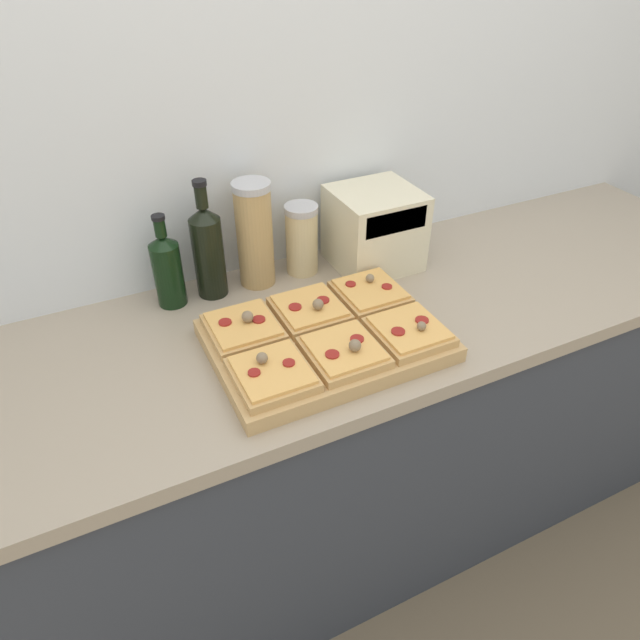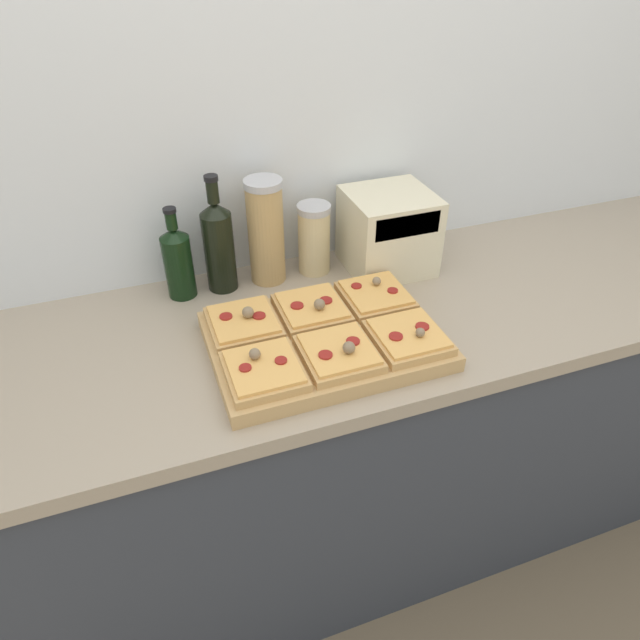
# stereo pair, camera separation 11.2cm
# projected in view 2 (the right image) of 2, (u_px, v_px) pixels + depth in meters

# --- Properties ---
(ground_plane) EXTENTS (12.00, 12.00, 0.00)m
(ground_plane) POSITION_uv_depth(u_px,v_px,m) (366.00, 623.00, 1.72)
(ground_plane) COLOR brown
(wall_back) EXTENTS (6.00, 0.06, 2.50)m
(wall_back) POSITION_uv_depth(u_px,v_px,m) (286.00, 143.00, 1.50)
(wall_back) COLOR silver
(wall_back) RESTS_ON ground_plane
(kitchen_counter) EXTENTS (2.63, 0.67, 0.92)m
(kitchen_counter) POSITION_uv_depth(u_px,v_px,m) (330.00, 443.00, 1.69)
(kitchen_counter) COLOR #333842
(kitchen_counter) RESTS_ON ground_plane
(cutting_board) EXTENTS (0.52, 0.37, 0.04)m
(cutting_board) POSITION_uv_depth(u_px,v_px,m) (324.00, 341.00, 1.32)
(cutting_board) COLOR tan
(cutting_board) RESTS_ON kitchen_counter
(pizza_slice_back_left) EXTENTS (0.16, 0.17, 0.06)m
(pizza_slice_back_left) POSITION_uv_depth(u_px,v_px,m) (244.00, 322.00, 1.32)
(pizza_slice_back_left) COLOR tan
(pizza_slice_back_left) RESTS_ON cutting_board
(pizza_slice_back_center) EXTENTS (0.16, 0.17, 0.05)m
(pizza_slice_back_center) POSITION_uv_depth(u_px,v_px,m) (312.00, 308.00, 1.37)
(pizza_slice_back_center) COLOR tan
(pizza_slice_back_center) RESTS_ON cutting_board
(pizza_slice_back_right) EXTENTS (0.16, 0.17, 0.05)m
(pizza_slice_back_right) POSITION_uv_depth(u_px,v_px,m) (375.00, 295.00, 1.42)
(pizza_slice_back_right) COLOR tan
(pizza_slice_back_right) RESTS_ON cutting_board
(pizza_slice_front_left) EXTENTS (0.16, 0.17, 0.05)m
(pizza_slice_front_left) POSITION_uv_depth(u_px,v_px,m) (264.00, 370.00, 1.19)
(pizza_slice_front_left) COLOR tan
(pizza_slice_front_left) RESTS_ON cutting_board
(pizza_slice_front_center) EXTENTS (0.16, 0.17, 0.06)m
(pizza_slice_front_center) POSITION_uv_depth(u_px,v_px,m) (339.00, 353.00, 1.24)
(pizza_slice_front_center) COLOR tan
(pizza_slice_front_center) RESTS_ON cutting_board
(pizza_slice_front_right) EXTENTS (0.16, 0.17, 0.05)m
(pizza_slice_front_right) POSITION_uv_depth(u_px,v_px,m) (408.00, 337.00, 1.28)
(pizza_slice_front_right) COLOR tan
(pizza_slice_front_right) RESTS_ON cutting_board
(olive_oil_bottle) EXTENTS (0.07, 0.07, 0.25)m
(olive_oil_bottle) POSITION_uv_depth(u_px,v_px,m) (178.00, 261.00, 1.45)
(olive_oil_bottle) COLOR black
(olive_oil_bottle) RESTS_ON kitchen_counter
(wine_bottle) EXTENTS (0.08, 0.08, 0.32)m
(wine_bottle) POSITION_uv_depth(u_px,v_px,m) (219.00, 244.00, 1.47)
(wine_bottle) COLOR black
(wine_bottle) RESTS_ON kitchen_counter
(grain_jar_tall) EXTENTS (0.10, 0.10, 0.29)m
(grain_jar_tall) POSITION_uv_depth(u_px,v_px,m) (266.00, 232.00, 1.49)
(grain_jar_tall) COLOR tan
(grain_jar_tall) RESTS_ON kitchen_counter
(grain_jar_short) EXTENTS (0.09, 0.09, 0.20)m
(grain_jar_short) POSITION_uv_depth(u_px,v_px,m) (314.00, 239.00, 1.56)
(grain_jar_short) COLOR beige
(grain_jar_short) RESTS_ON kitchen_counter
(toaster_oven) EXTENTS (0.25, 0.22, 0.22)m
(toaster_oven) POSITION_uv_depth(u_px,v_px,m) (388.00, 231.00, 1.57)
(toaster_oven) COLOR beige
(toaster_oven) RESTS_ON kitchen_counter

